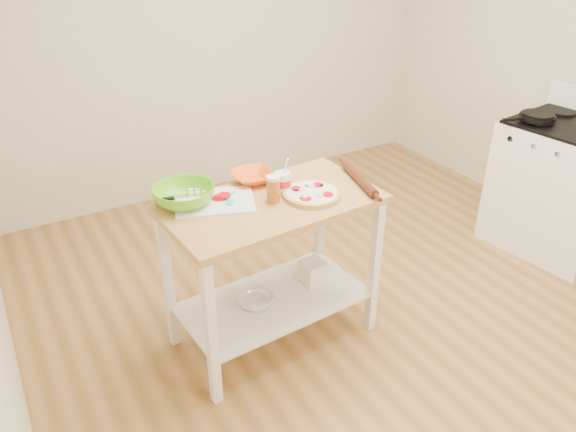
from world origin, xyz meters
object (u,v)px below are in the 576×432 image
at_px(orange_bowl, 253,177).
at_px(skillet, 537,117).
at_px(shelf_bin, 313,271).
at_px(spatula, 231,199).
at_px(shelf_glass_bowl, 256,300).
at_px(knife, 173,198).
at_px(beer_pint, 273,189).
at_px(cutting_board, 214,201).
at_px(green_bowl, 184,196).
at_px(yogurt_tub, 282,182).
at_px(gas_stove, 560,187).
at_px(pizza, 312,194).
at_px(prep_island, 273,242).
at_px(rolling_pin, 359,179).

bearing_deg(orange_bowl, skillet, -5.59).
xyz_separation_m(orange_bowl, shelf_bin, (0.28, -0.21, -0.60)).
height_order(spatula, shelf_glass_bowl, spatula).
height_order(spatula, knife, knife).
bearing_deg(beer_pint, knife, 148.72).
distance_m(cutting_board, beer_pint, 0.31).
distance_m(cutting_board, spatula, 0.09).
height_order(shelf_glass_bowl, shelf_bin, shelf_bin).
height_order(cutting_board, green_bowl, green_bowl).
height_order(cutting_board, shelf_glass_bowl, cutting_board).
distance_m(cutting_board, yogurt_tub, 0.37).
relative_size(gas_stove, beer_pint, 7.62).
bearing_deg(yogurt_tub, gas_stove, -5.20).
bearing_deg(yogurt_tub, skillet, -0.45).
distance_m(spatula, shelf_glass_bowl, 0.63).
bearing_deg(yogurt_tub, beer_pint, -140.62).
distance_m(green_bowl, yogurt_tub, 0.52).
distance_m(orange_bowl, yogurt_tub, 0.21).
xyz_separation_m(cutting_board, shelf_bin, (0.56, -0.10, -0.58)).
xyz_separation_m(skillet, beer_pint, (-2.10, -0.07, -0.00)).
height_order(pizza, yogurt_tub, yogurt_tub).
relative_size(prep_island, yogurt_tub, 5.97).
height_order(gas_stove, knife, gas_stove).
relative_size(gas_stove, knife, 4.09).
bearing_deg(skillet, spatula, -164.62).
height_order(pizza, knife, pizza).
relative_size(gas_stove, green_bowl, 3.51).
height_order(rolling_pin, shelf_bin, rolling_pin).
relative_size(pizza, cutting_board, 0.65).
relative_size(cutting_board, orange_bowl, 2.06).
distance_m(pizza, shelf_bin, 0.61).
height_order(orange_bowl, beer_pint, beer_pint).
relative_size(cutting_board, knife, 1.77).
xyz_separation_m(spatula, orange_bowl, (0.21, 0.16, 0.01)).
relative_size(gas_stove, cutting_board, 2.31).
relative_size(beer_pint, shelf_glass_bowl, 0.69).
relative_size(green_bowl, shelf_bin, 2.38).
relative_size(gas_stove, yogurt_tub, 5.69).
bearing_deg(skillet, green_bowl, -166.60).
xyz_separation_m(pizza, spatula, (-0.39, 0.16, 0.00)).
relative_size(prep_island, skillet, 3.10).
height_order(prep_island, yogurt_tub, yogurt_tub).
relative_size(pizza, shelf_glass_bowl, 1.47).
bearing_deg(gas_stove, spatula, 167.21).
relative_size(knife, yogurt_tub, 1.39).
distance_m(shelf_glass_bowl, shelf_bin, 0.41).
distance_m(gas_stove, orange_bowl, 2.35).
distance_m(prep_island, gas_stove, 2.30).
height_order(skillet, pizza, skillet).
height_order(prep_island, rolling_pin, rolling_pin).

